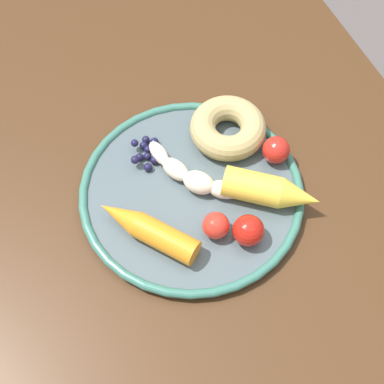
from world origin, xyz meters
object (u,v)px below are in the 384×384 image
object	(u,v)px
blueberry_pile	(148,153)
dining_table	(162,236)
carrot_orange	(147,229)
donut	(228,128)
tomato_mid	(216,226)
banana	(200,178)
tomato_near	(248,230)
plate	(192,193)
carrot_yellow	(271,191)
tomato_far	(276,150)

from	to	relation	value
blueberry_pile	dining_table	bearing A→B (deg)	170.73
dining_table	carrot_orange	xyz separation A→B (m)	(-0.04, 0.03, 0.12)
donut	tomato_mid	bearing A→B (deg)	150.45
blueberry_pile	banana	bearing A→B (deg)	-143.63
dining_table	blueberry_pile	xyz separation A→B (m)	(0.08, -0.01, 0.11)
tomato_near	carrot_orange	bearing A→B (deg)	66.28
dining_table	plate	xyz separation A→B (m)	(-0.00, -0.05, 0.10)
banana	carrot_orange	size ratio (longest dim) A/B	1.09
plate	banana	size ratio (longest dim) A/B	2.13
carrot_yellow	tomato_far	bearing A→B (deg)	-31.95
banana	donut	world-z (taller)	donut
banana	donut	bearing A→B (deg)	-48.29
carrot_yellow	tomato_far	world-z (taller)	carrot_yellow
dining_table	tomato_near	xyz separation A→B (m)	(-0.09, -0.09, 0.12)
donut	tomato_far	size ratio (longest dim) A/B	2.83
carrot_orange	donut	distance (m)	0.19
plate	tomato_mid	bearing A→B (deg)	-175.10
donut	tomato_mid	world-z (taller)	donut
donut	tomato_mid	distance (m)	0.15
plate	banana	bearing A→B (deg)	-60.21
dining_table	tomato_near	world-z (taller)	tomato_near
carrot_yellow	tomato_mid	distance (m)	0.09
carrot_orange	carrot_yellow	xyz separation A→B (m)	(-0.01, -0.17, 0.00)
dining_table	carrot_orange	bearing A→B (deg)	143.91
plate	blueberry_pile	xyz separation A→B (m)	(0.08, 0.03, 0.01)
plate	carrot_orange	size ratio (longest dim) A/B	2.33
blueberry_pile	tomato_mid	bearing A→B (deg)	-164.27
carrot_orange	donut	xyz separation A→B (m)	(0.11, -0.16, 0.00)
carrot_orange	carrot_yellow	size ratio (longest dim) A/B	1.03
banana	tomato_far	world-z (taller)	tomato_far
carrot_orange	blueberry_pile	bearing A→B (deg)	-19.70
carrot_orange	carrot_yellow	distance (m)	0.17
plate	carrot_yellow	distance (m)	0.11
dining_table	donut	world-z (taller)	donut
dining_table	tomato_mid	size ratio (longest dim) A/B	31.11
banana	plate	bearing A→B (deg)	119.79
dining_table	donut	distance (m)	0.19
tomato_near	plate	bearing A→B (deg)	24.03
dining_table	plate	distance (m)	0.11
tomato_near	dining_table	bearing A→B (deg)	43.75
donut	tomato_near	xyz separation A→B (m)	(-0.16, 0.04, 0.00)
tomato_far	plate	bearing A→B (deg)	93.74
carrot_orange	tomato_near	world-z (taller)	tomato_near
banana	blueberry_pile	size ratio (longest dim) A/B	2.51
banana	carrot_yellow	size ratio (longest dim) A/B	1.13
tomato_near	carrot_yellow	bearing A→B (deg)	-52.07
carrot_orange	plate	bearing A→B (deg)	-63.58
plate	blueberry_pile	distance (m)	0.09
blueberry_pile	tomato_mid	size ratio (longest dim) A/B	1.61
dining_table	tomato_near	size ratio (longest dim) A/B	26.94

